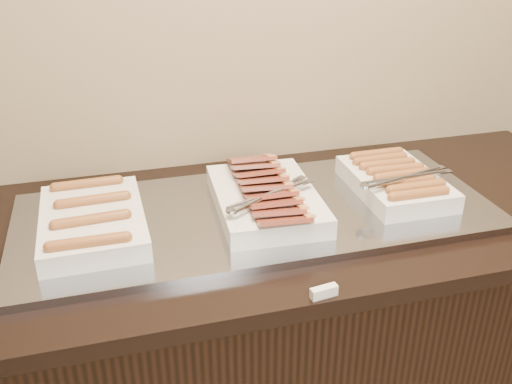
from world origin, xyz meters
TOP-DOWN VIEW (x-y plane):
  - counter at (0.00, 2.13)m, footprint 2.06×0.76m
  - warming_tray at (0.00, 2.13)m, footprint 1.20×0.50m
  - dish_left at (-0.40, 2.13)m, footprint 0.24×0.36m
  - dish_center at (0.03, 2.13)m, footprint 0.28×0.40m
  - dish_right at (0.39, 2.13)m, footprint 0.27×0.32m
  - label_holder at (0.04, 1.77)m, footprint 0.06×0.03m

SIDE VIEW (x-z plane):
  - counter at x=0.00m, z-range 0.00..0.90m
  - warming_tray at x=0.00m, z-range 0.90..0.92m
  - label_holder at x=0.04m, z-range 0.90..0.92m
  - dish_left at x=-0.40m, z-range 0.91..0.98m
  - dish_center at x=0.03m, z-range 0.91..1.00m
  - dish_right at x=0.39m, z-range 0.91..0.99m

